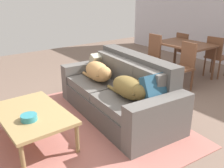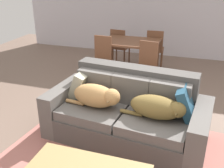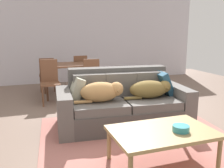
{
  "view_description": "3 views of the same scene",
  "coord_description": "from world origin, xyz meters",
  "px_view_note": "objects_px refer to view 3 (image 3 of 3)",
  "views": [
    {
      "loc": [
        2.69,
        -2.24,
        1.86
      ],
      "look_at": [
        0.14,
        -0.27,
        0.63
      ],
      "focal_mm": 39.79,
      "sensor_mm": 36.0,
      "label": 1
    },
    {
      "loc": [
        0.73,
        -3.04,
        2.18
      ],
      "look_at": [
        -0.29,
        0.09,
        0.73
      ],
      "focal_mm": 42.65,
      "sensor_mm": 36.0,
      "label": 2
    },
    {
      "loc": [
        -1.53,
        -3.69,
        1.54
      ],
      "look_at": [
        -0.22,
        0.03,
        0.7
      ],
      "focal_mm": 40.08,
      "sensor_mm": 36.0,
      "label": 3
    }
  ],
  "objects_px": {
    "couch": "(122,104)",
    "dining_chair_near_left": "(50,80)",
    "coffee_table": "(162,134)",
    "dining_chair_near_right": "(92,78)",
    "throw_pillow_by_left_arm": "(76,89)",
    "throw_pillow_by_right_arm": "(163,83)",
    "dining_chair_far_right": "(80,71)",
    "dining_chair_far_left": "(47,73)",
    "dog_on_left_cushion": "(103,92)",
    "dog_on_right_cushion": "(150,89)",
    "dining_table": "(67,67)",
    "bowl_on_coffee_table": "(181,128)"
  },
  "relations": [
    {
      "from": "couch",
      "to": "dog_on_right_cushion",
      "type": "bearing_deg",
      "value": -17.26
    },
    {
      "from": "dining_table",
      "to": "dining_chair_far_right",
      "type": "distance_m",
      "value": 0.74
    },
    {
      "from": "throw_pillow_by_right_arm",
      "to": "coffee_table",
      "type": "xyz_separation_m",
      "value": [
        -0.81,
        -1.37,
        -0.26
      ]
    },
    {
      "from": "throw_pillow_by_left_arm",
      "to": "throw_pillow_by_right_arm",
      "type": "relative_size",
      "value": 0.92
    },
    {
      "from": "dining_table",
      "to": "dining_chair_far_left",
      "type": "xyz_separation_m",
      "value": [
        -0.43,
        0.59,
        -0.2
      ]
    },
    {
      "from": "couch",
      "to": "dog_on_left_cushion",
      "type": "bearing_deg",
      "value": -154.08
    },
    {
      "from": "couch",
      "to": "dog_on_right_cushion",
      "type": "height_order",
      "value": "couch"
    },
    {
      "from": "couch",
      "to": "dining_table",
      "type": "bearing_deg",
      "value": 108.97
    },
    {
      "from": "dog_on_right_cushion",
      "to": "dining_table",
      "type": "distance_m",
      "value": 2.59
    },
    {
      "from": "bowl_on_coffee_table",
      "to": "dining_chair_far_left",
      "type": "xyz_separation_m",
      "value": [
        -1.08,
        4.3,
        0.02
      ]
    },
    {
      "from": "bowl_on_coffee_table",
      "to": "dining_chair_far_right",
      "type": "bearing_deg",
      "value": 93.17
    },
    {
      "from": "dining_table",
      "to": "couch",
      "type": "bearing_deg",
      "value": -76.71
    },
    {
      "from": "dining_chair_near_left",
      "to": "dining_chair_far_right",
      "type": "relative_size",
      "value": 1.04
    },
    {
      "from": "throw_pillow_by_left_arm",
      "to": "coffee_table",
      "type": "xyz_separation_m",
      "value": [
        0.69,
        -1.51,
        -0.25
      ]
    },
    {
      "from": "couch",
      "to": "dining_chair_far_right",
      "type": "distance_m",
      "value": 2.82
    },
    {
      "from": "bowl_on_coffee_table",
      "to": "dining_table",
      "type": "height_order",
      "value": "dining_table"
    },
    {
      "from": "bowl_on_coffee_table",
      "to": "dining_chair_near_left",
      "type": "distance_m",
      "value": 3.36
    },
    {
      "from": "coffee_table",
      "to": "dining_chair_near_left",
      "type": "height_order",
      "value": "dining_chair_near_left"
    },
    {
      "from": "dining_chair_near_left",
      "to": "dining_chair_far_left",
      "type": "distance_m",
      "value": 1.13
    },
    {
      "from": "dog_on_right_cushion",
      "to": "dining_chair_far_left",
      "type": "distance_m",
      "value": 3.31
    },
    {
      "from": "dog_on_right_cushion",
      "to": "dining_table",
      "type": "xyz_separation_m",
      "value": [
        -0.95,
        2.41,
        0.08
      ]
    },
    {
      "from": "throw_pillow_by_left_arm",
      "to": "dining_chair_near_right",
      "type": "relative_size",
      "value": 0.41
    },
    {
      "from": "dining_chair_near_left",
      "to": "throw_pillow_by_right_arm",
      "type": "bearing_deg",
      "value": -42.11
    },
    {
      "from": "couch",
      "to": "dog_on_left_cushion",
      "type": "xyz_separation_m",
      "value": [
        -0.38,
        -0.14,
        0.28
      ]
    },
    {
      "from": "dining_chair_near_right",
      "to": "dining_chair_near_left",
      "type": "bearing_deg",
      "value": -175.91
    },
    {
      "from": "throw_pillow_by_left_arm",
      "to": "dining_chair_far_left",
      "type": "height_order",
      "value": "dining_chair_far_left"
    },
    {
      "from": "couch",
      "to": "dining_chair_near_right",
      "type": "distance_m",
      "value": 1.64
    },
    {
      "from": "couch",
      "to": "throw_pillow_by_right_arm",
      "type": "distance_m",
      "value": 0.81
    },
    {
      "from": "dog_on_left_cushion",
      "to": "dining_chair_far_right",
      "type": "height_order",
      "value": "dining_chair_far_right"
    },
    {
      "from": "dog_on_right_cushion",
      "to": "coffee_table",
      "type": "relative_size",
      "value": 0.69
    },
    {
      "from": "throw_pillow_by_left_arm",
      "to": "coffee_table",
      "type": "bearing_deg",
      "value": -65.62
    },
    {
      "from": "dog_on_right_cushion",
      "to": "dining_table",
      "type": "height_order",
      "value": "dining_table"
    },
    {
      "from": "dining_chair_far_right",
      "to": "dining_chair_far_left",
      "type": "bearing_deg",
      "value": -5.86
    },
    {
      "from": "coffee_table",
      "to": "dining_chair_near_left",
      "type": "distance_m",
      "value": 3.22
    },
    {
      "from": "bowl_on_coffee_table",
      "to": "dining_chair_near_right",
      "type": "relative_size",
      "value": 0.21
    },
    {
      "from": "throw_pillow_by_right_arm",
      "to": "dining_chair_near_right",
      "type": "bearing_deg",
      "value": 116.62
    },
    {
      "from": "coffee_table",
      "to": "dining_chair_far_left",
      "type": "bearing_deg",
      "value": 102.12
    },
    {
      "from": "dining_table",
      "to": "dining_chair_near_left",
      "type": "xyz_separation_m",
      "value": [
        -0.47,
        -0.54,
        -0.17
      ]
    },
    {
      "from": "couch",
      "to": "dog_on_left_cushion",
      "type": "relative_size",
      "value": 2.85
    },
    {
      "from": "dining_chair_far_right",
      "to": "dining_chair_near_right",
      "type": "bearing_deg",
      "value": 86.67
    },
    {
      "from": "couch",
      "to": "dining_chair_near_left",
      "type": "relative_size",
      "value": 2.34
    },
    {
      "from": "throw_pillow_by_left_arm",
      "to": "dining_chair_far_left",
      "type": "xyz_separation_m",
      "value": [
        -0.22,
        2.69,
        -0.15
      ]
    },
    {
      "from": "throw_pillow_by_right_arm",
      "to": "bowl_on_coffee_table",
      "type": "relative_size",
      "value": 2.18
    },
    {
      "from": "bowl_on_coffee_table",
      "to": "dining_chair_far_left",
      "type": "height_order",
      "value": "dining_chair_far_left"
    },
    {
      "from": "coffee_table",
      "to": "dining_chair_near_right",
      "type": "distance_m",
      "value": 3.02
    },
    {
      "from": "dog_on_left_cushion",
      "to": "dining_chair_near_left",
      "type": "relative_size",
      "value": 0.82
    },
    {
      "from": "couch",
      "to": "dining_chair_far_left",
      "type": "distance_m",
      "value": 2.99
    },
    {
      "from": "coffee_table",
      "to": "dining_chair_far_right",
      "type": "distance_m",
      "value": 4.2
    },
    {
      "from": "bowl_on_coffee_table",
      "to": "dining_chair_far_right",
      "type": "xyz_separation_m",
      "value": [
        -0.24,
        4.29,
        0.04
      ]
    },
    {
      "from": "coffee_table",
      "to": "bowl_on_coffee_table",
      "type": "relative_size",
      "value": 6.18
    }
  ]
}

